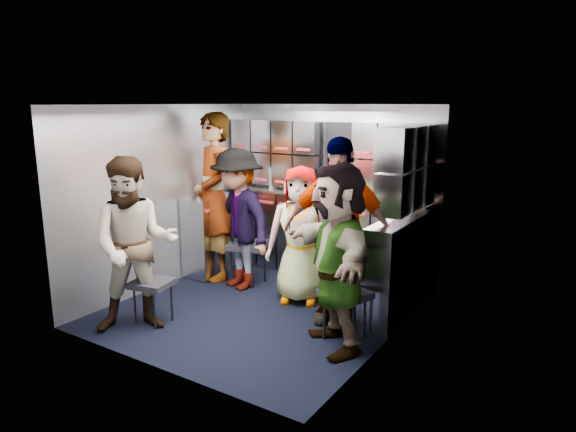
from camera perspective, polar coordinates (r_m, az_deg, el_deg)
The scene contains 29 objects.
floor at distance 5.52m, azimuth -2.77°, elevation -10.09°, with size 3.00×3.00×0.00m, color black.
wall_back at distance 6.47m, azimuth 4.84°, elevation 2.94°, with size 2.80×0.04×2.10m, color #99A0A7.
wall_left at distance 6.12m, azimuth -13.65°, elevation 2.07°, with size 0.04×3.00×2.10m, color #99A0A7.
wall_right at distance 4.56m, azimuth 11.60°, elevation -1.33°, with size 0.04×3.00×2.10m, color #99A0A7.
ceiling at distance 5.10m, azimuth -3.02°, elevation 12.26°, with size 2.80×3.00×0.02m, color silver.
cart_bank_back at distance 6.40m, azimuth 3.87°, elevation -2.22°, with size 2.68×0.38×0.99m, color #A6AAB6.
cart_bank_left at distance 6.49m, azimuth -8.55°, elevation -2.15°, with size 0.38×0.76×0.99m, color #A6AAB6.
counter at distance 6.29m, azimuth 3.94°, elevation 2.36°, with size 2.68×0.42×0.03m, color silver.
locker_bank_back at distance 6.28m, azimuth 4.27°, elevation 6.71°, with size 2.68×0.28×0.82m, color #A6AAB6.
locker_bank_right at distance 5.18m, azimuth 13.07°, elevation 5.19°, with size 0.28×1.00×0.82m, color #A6AAB6.
right_cabinet at distance 5.30m, azimuth 12.18°, elevation -5.58°, with size 0.28×1.20×1.00m, color #A6AAB6.
coffee_niche at distance 6.25m, azimuth 5.99°, elevation 6.47°, with size 0.46×0.16×0.84m, color black, non-canonical shape.
red_latch_strip at distance 6.15m, azimuth 3.02°, elevation 0.85°, with size 2.60×0.02×0.03m, color #AF1C2C.
jump_seat_near_left at distance 5.21m, azimuth -14.85°, elevation -7.45°, with size 0.42×0.41×0.43m.
jump_seat_mid_left at distance 6.12m, azimuth -4.50°, elevation -3.48°, with size 0.52×0.50×0.50m.
jump_seat_center at distance 5.72m, azimuth 2.29°, elevation -4.99°, with size 0.46×0.44×0.45m.
jump_seat_mid_right at distance 5.24m, azimuth 6.27°, elevation -6.55°, with size 0.50×0.49×0.47m.
jump_seat_near_right at distance 4.72m, azimuth 6.37°, elevation -8.88°, with size 0.49×0.48×0.46m.
attendant_standing at distance 6.23m, azimuth -8.22°, elevation 2.08°, with size 0.73×0.48×2.02m, color black.
attendant_arc_a at distance 4.96m, azimuth -16.66°, elevation -3.15°, with size 0.80×0.63×1.65m, color black.
attendant_arc_b at distance 5.89m, azimuth -5.61°, elevation -0.39°, with size 1.05×0.60×1.62m, color black.
attendant_arc_c at distance 5.48m, azimuth 1.37°, elevation -2.10°, with size 0.72×0.47×1.48m, color black.
attendant_arc_d at distance 4.94m, azimuth 5.48°, elevation -1.74°, with size 1.07×0.44×1.82m, color black.
attendant_arc_e at distance 4.43m, azimuth 5.46°, elevation -4.58°, with size 1.53×0.49×1.65m, color black.
bottle_left at distance 6.61m, azimuth -1.88°, elevation 4.17°, with size 0.07×0.07×0.27m, color white.
bottle_mid at distance 6.33m, azimuth 2.05°, elevation 3.79°, with size 0.06×0.06×0.26m, color white.
bottle_right at distance 5.80m, azimuth 12.92°, elevation 2.74°, with size 0.07×0.07×0.28m, color white.
cup_left at distance 6.47m, azimuth -0.06°, elevation 3.29°, with size 0.09×0.09×0.11m, color beige.
cup_right at distance 5.91m, azimuth 9.96°, elevation 2.21°, with size 0.08×0.08×0.10m, color beige.
Camera 1 is at (2.96, -4.15, 2.12)m, focal length 32.00 mm.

